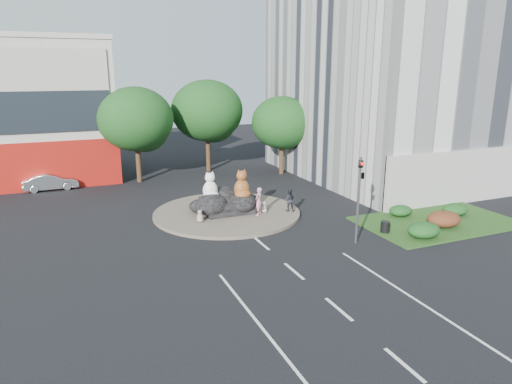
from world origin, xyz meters
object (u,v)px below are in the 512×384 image
Objects in this scene: kitten_white at (264,207)px; pedestrian_dark at (289,200)px; pedestrian_pink at (259,201)px; parked_car at (51,182)px; cat_white at (210,186)px; kitten_calico at (200,216)px; litter_bin at (385,227)px; cat_tabby at (242,184)px.

pedestrian_dark is at bearing -35.67° from kitten_white.
pedestrian_pink is 0.45× the size of parked_car.
cat_white reaches higher than kitten_calico.
pedestrian_pink is 1.21× the size of pedestrian_dark.
litter_bin is (9.81, -5.97, -0.16)m from kitten_calico.
parked_car is (-12.14, 12.29, -1.44)m from cat_tabby.
kitten_white is 1.20× the size of litter_bin.
pedestrian_dark is 20.26m from parked_car.
litter_bin is (5.25, -6.25, -0.15)m from kitten_white.
cat_tabby is at bearing -19.68° from cat_white.
pedestrian_dark is 6.85m from litter_bin.
pedestrian_dark reaches higher than parked_car.
cat_tabby reaches higher than kitten_calico.
cat_tabby is 3.13× the size of litter_bin.
parked_car is at bearing 129.40° from cat_white.
cat_tabby is at bearing 127.62° from kitten_white.
cat_white reaches higher than parked_car.
cat_white reaches higher than kitten_white.
pedestrian_dark reaches higher than kitten_white.
pedestrian_pink is at bearing -34.59° from cat_white.
pedestrian_pink reaches higher than pedestrian_dark.
litter_bin is (3.50, -5.86, -0.53)m from pedestrian_dark.
cat_tabby is 2.14m from kitten_white.
litter_bin is at bearing 13.63° from kitten_calico.
litter_bin is (6.55, -6.98, -1.69)m from cat_tabby.
pedestrian_dark is at bearing -22.26° from cat_tabby.
cat_white is 0.46× the size of parked_car.
pedestrian_dark reaches higher than litter_bin.
cat_tabby is at bearing -136.58° from parked_car.
pedestrian_dark is 0.37× the size of parked_car.
cat_white is 1.25× the size of pedestrian_dark.
pedestrian_dark is at bearing 120.83° from litter_bin.
parked_car is 6.38× the size of litter_bin.
litter_bin is (5.80, -5.83, -0.69)m from pedestrian_pink.
kitten_calico is (-3.26, -1.00, -1.53)m from cat_tabby.
kitten_calico is at bearing -147.47° from parked_car.
pedestrian_pink reaches higher than litter_bin.
pedestrian_pink is at bearing 26.18° from pedestrian_dark.
cat_tabby reaches higher than cat_white.
cat_tabby is at bearing 62.09° from kitten_calico.
kitten_calico is 1.23× the size of litter_bin.
pedestrian_pink is (2.78, -1.80, -0.93)m from cat_white.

